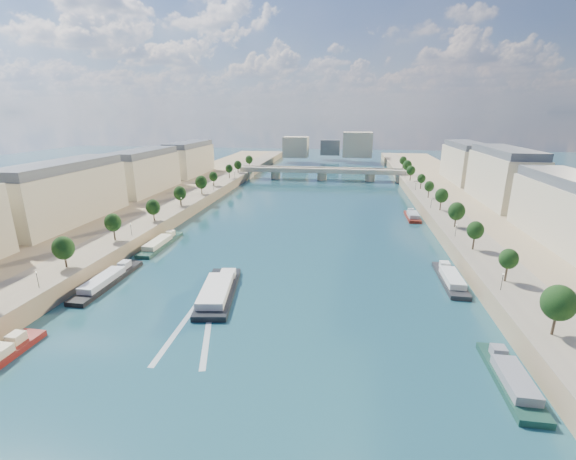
% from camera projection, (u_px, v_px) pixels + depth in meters
% --- Properties ---
extents(ground, '(700.00, 700.00, 0.00)m').
position_uv_depth(ground, '(301.00, 231.00, 148.83)').
color(ground, '#0B2833').
rests_on(ground, ground).
extents(quay_left, '(44.00, 520.00, 5.00)m').
position_uv_depth(quay_left, '(128.00, 217.00, 158.51)').
color(quay_left, '#9E8460').
rests_on(quay_left, ground).
extents(quay_right, '(44.00, 520.00, 5.00)m').
position_uv_depth(quay_right, '(500.00, 233.00, 137.69)').
color(quay_right, '#9E8460').
rests_on(quay_right, ground).
extents(pave_left, '(14.00, 520.00, 0.10)m').
position_uv_depth(pave_left, '(161.00, 213.00, 155.59)').
color(pave_left, gray).
rests_on(pave_left, quay_left).
extents(pave_right, '(14.00, 520.00, 0.10)m').
position_uv_depth(pave_right, '(457.00, 225.00, 139.11)').
color(pave_right, gray).
rests_on(pave_right, quay_right).
extents(trees_left, '(4.80, 268.80, 8.26)m').
position_uv_depth(trees_left, '(167.00, 199.00, 155.61)').
color(trees_left, '#382B1E').
rests_on(trees_left, ground).
extents(trees_right, '(4.80, 268.80, 8.26)m').
position_uv_depth(trees_right, '(447.00, 204.00, 147.26)').
color(trees_right, '#382B1E').
rests_on(trees_right, ground).
extents(lamps_left, '(0.36, 200.36, 4.28)m').
position_uv_depth(lamps_left, '(160.00, 213.00, 144.69)').
color(lamps_left, black).
rests_on(lamps_left, ground).
extents(lamps_right, '(0.36, 200.36, 4.28)m').
position_uv_depth(lamps_right, '(442.00, 213.00, 143.69)').
color(lamps_right, black).
rests_on(lamps_right, ground).
extents(buildings_left, '(16.00, 226.00, 23.20)m').
position_uv_depth(buildings_left, '(111.00, 178.00, 167.64)').
color(buildings_left, beige).
rests_on(buildings_left, ground).
extents(buildings_right, '(16.00, 226.00, 23.20)m').
position_uv_depth(buildings_right, '(532.00, 190.00, 143.07)').
color(buildings_right, beige).
rests_on(buildings_right, ground).
extents(skyline, '(79.00, 42.00, 22.00)m').
position_uv_depth(skyline, '(333.00, 146.00, 351.55)').
color(skyline, beige).
rests_on(skyline, ground).
extents(bridge, '(112.00, 12.00, 8.15)m').
position_uv_depth(bridge, '(322.00, 172.00, 260.37)').
color(bridge, '#C1B79E').
rests_on(bridge, ground).
extents(tour_barge, '(11.84, 28.12, 3.75)m').
position_uv_depth(tour_barge, '(218.00, 291.00, 96.35)').
color(tour_barge, black).
rests_on(tour_barge, ground).
extents(wake, '(11.50, 26.02, 0.04)m').
position_uv_depth(wake, '(193.00, 330.00, 80.94)').
color(wake, silver).
rests_on(wake, ground).
extents(moored_barges_left, '(5.00, 117.69, 3.60)m').
position_uv_depth(moored_barges_left, '(70.00, 307.00, 88.96)').
color(moored_barges_left, '#1C263E').
rests_on(moored_barges_left, ground).
extents(moored_barges_right, '(5.00, 160.32, 3.60)m').
position_uv_depth(moored_barges_right, '(467.00, 307.00, 89.14)').
color(moored_barges_right, black).
rests_on(moored_barges_right, ground).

